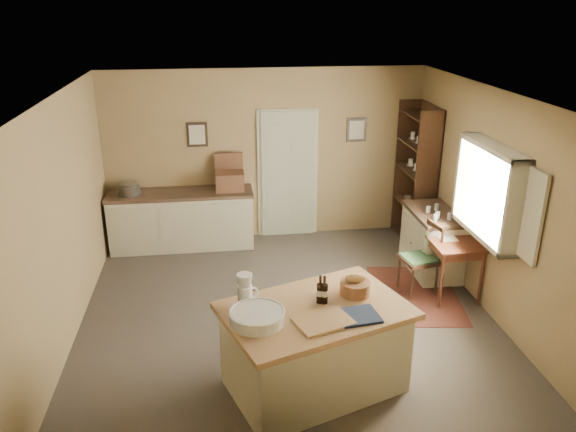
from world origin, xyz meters
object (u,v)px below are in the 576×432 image
Objects in this scene: desk_chair at (419,260)px; shelving_unit at (419,175)px; work_island at (314,346)px; sideboard at (183,217)px; right_cabinet at (432,241)px; writing_desk at (449,243)px.

shelving_unit reaches higher than desk_chair.
work_island is 3.94m from sideboard.
right_cabinet is (3.54, -1.34, -0.02)m from sideboard.
work_island is at bearing -140.00° from writing_desk.
desk_chair is 0.43× the size of shelving_unit.
work_island is 0.92× the size of shelving_unit.
right_cabinet is at bearing -97.84° from shelving_unit.
desk_chair is (1.71, 1.76, -0.01)m from work_island.
shelving_unit is (0.56, 1.71, 0.62)m from desk_chair.
right_cabinet is at bearing 28.43° from work_island.
work_island is 3.15m from right_cabinet.
right_cabinet is (0.40, 0.57, -0.01)m from desk_chair.
sideboard is 3.67m from desk_chair.
right_cabinet is at bearing -20.72° from sideboard.
desk_chair is 0.70m from right_cabinet.
shelving_unit is (3.70, -0.20, 0.61)m from sideboard.
work_island is at bearing -144.22° from desk_chair.
work_island is 4.19m from shelving_unit.
sideboard is 2.36× the size of desk_chair.
desk_chair is (3.14, -1.91, -0.01)m from sideboard.
shelving_unit is at bearing 37.42° from work_island.
sideboard reaches higher than desk_chair.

